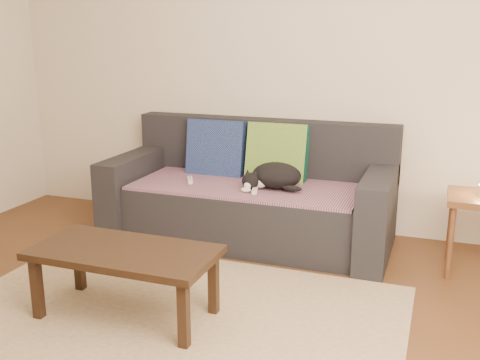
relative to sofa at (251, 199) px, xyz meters
The scene contains 11 objects.
ground 1.60m from the sofa, 90.00° to the right, with size 4.50×4.50×0.00m, color brown.
back_wall 1.08m from the sofa, 90.00° to the left, with size 4.50×0.04×2.60m, color beige.
sofa is the anchor object (origin of this frame).
throw_blanket 0.15m from the sofa, 90.00° to the right, with size 1.66×0.74×0.02m, color #402445.
cushion_navy 0.50m from the sofa, 154.18° to the left, with size 0.47×0.12×0.47m, color #11114A.
cushion_green 0.39m from the sofa, 47.67° to the left, with size 0.46×0.12×0.46m, color #0B4838.
cat 0.33m from the sofa, 28.27° to the right, with size 0.43×0.32×0.19m.
wii_remote_a 0.48m from the sofa, 158.82° to the right, with size 0.15×0.04×0.03m, color white.
wii_remote_b 0.32m from the sofa, 64.98° to the right, with size 0.15×0.04×0.03m, color white.
rug 1.45m from the sofa, 90.00° to the right, with size 2.50×1.80×0.01m, color tan.
coffee_table 1.44m from the sofa, 99.22° to the right, with size 1.00×0.50×0.40m.
Camera 1 is at (1.32, -2.28, 1.51)m, focal length 42.00 mm.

